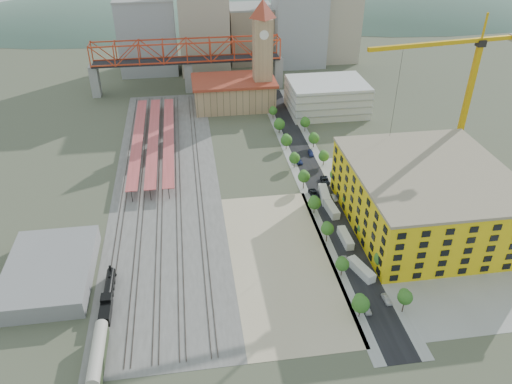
{
  "coord_description": "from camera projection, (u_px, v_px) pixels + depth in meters",
  "views": [
    {
      "loc": [
        -26.75,
        -136.94,
        89.68
      ],
      "look_at": [
        -8.22,
        -10.69,
        10.0
      ],
      "focal_mm": 35.0,
      "sensor_mm": 36.0,
      "label": 1
    }
  ],
  "objects": [
    {
      "name": "car_3",
      "position": [
        299.0,
        161.0,
        186.71
      ],
      "size": [
        2.54,
        5.28,
        1.48
      ],
      "primitive_type": "imported",
      "rotation": [
        0.0,
        0.0,
        0.09
      ],
      "color": "navy",
      "rests_on": "ground"
    },
    {
      "name": "sidewalk_west",
      "position": [
        297.0,
        174.0,
        179.59
      ],
      "size": [
        3.0,
        170.0,
        0.04
      ],
      "primitive_type": "cube",
      "color": "gray",
      "rests_on": "ground"
    },
    {
      "name": "construction_pad",
      "position": [
        430.0,
        222.0,
        154.46
      ],
      "size": [
        50.0,
        90.0,
        0.06
      ],
      "primitive_type": "cube",
      "color": "gray",
      "rests_on": "ground"
    },
    {
      "name": "locomotive",
      "position": [
        108.0,
        294.0,
        124.85
      ],
      "size": [
        2.57,
        19.86,
        4.97
      ],
      "color": "black",
      "rests_on": "ground"
    },
    {
      "name": "truss_bridge",
      "position": [
        187.0,
        54.0,
        240.77
      ],
      "size": [
        94.0,
        9.6,
        25.6
      ],
      "color": "gray",
      "rests_on": "ground"
    },
    {
      "name": "car_0",
      "position": [
        367.0,
        309.0,
        122.05
      ],
      "size": [
        1.63,
        3.98,
        1.35
      ],
      "primitive_type": "imported",
      "rotation": [
        0.0,
        0.0,
        -0.01
      ],
      "color": "#BCBCBC",
      "rests_on": "ground"
    },
    {
      "name": "skyline",
      "position": [
        244.0,
        24.0,
        273.99
      ],
      "size": [
        133.0,
        46.0,
        60.0
      ],
      "color": "#9EA0A3",
      "rests_on": "ground"
    },
    {
      "name": "sidewalk_east",
      "position": [
        327.0,
        172.0,
        180.94
      ],
      "size": [
        3.0,
        170.0,
        0.04
      ],
      "primitive_type": "cube",
      "color": "gray",
      "rests_on": "ground"
    },
    {
      "name": "street_asphalt",
      "position": [
        312.0,
        173.0,
        180.26
      ],
      "size": [
        12.0,
        170.0,
        0.06
      ],
      "primitive_type": "cube",
      "color": "black",
      "rests_on": "ground"
    },
    {
      "name": "dirt_lot",
      "position": [
        282.0,
        260.0,
        138.77
      ],
      "size": [
        28.0,
        67.0,
        0.06
      ],
      "primitive_type": "cube",
      "color": "tan",
      "rests_on": "ground"
    },
    {
      "name": "platform_canopies",
      "position": [
        153.0,
        137.0,
        196.32
      ],
      "size": [
        16.0,
        80.0,
        4.12
      ],
      "color": "#D95358",
      "rests_on": "ground"
    },
    {
      "name": "parking_garage",
      "position": [
        327.0,
        97.0,
        225.19
      ],
      "size": [
        34.0,
        26.0,
        14.0
      ],
      "primitive_type": "cube",
      "color": "silver",
      "rests_on": "ground"
    },
    {
      "name": "warehouse",
      "position": [
        50.0,
        271.0,
        131.09
      ],
      "size": [
        22.0,
        32.0,
        5.0
      ],
      "primitive_type": "cube",
      "color": "gray",
      "rests_on": "ground"
    },
    {
      "name": "distant_hills",
      "position": [
        272.0,
        111.0,
        431.62
      ],
      "size": [
        647.0,
        264.0,
        227.0
      ],
      "color": "#4C6B59",
      "rests_on": "ground"
    },
    {
      "name": "car_1",
      "position": [
        345.0,
        261.0,
        137.51
      ],
      "size": [
        1.87,
        4.17,
        1.33
      ],
      "primitive_type": "imported",
      "rotation": [
        0.0,
        0.0,
        -0.12
      ],
      "color": "#ABACB0",
      "rests_on": "ground"
    },
    {
      "name": "ground",
      "position": [
        276.0,
        199.0,
        165.72
      ],
      "size": [
        400.0,
        400.0,
        0.0
      ],
      "primitive_type": "plane",
      "color": "#474C38",
      "rests_on": "ground"
    },
    {
      "name": "rail_tracks",
      "position": [
        161.0,
        180.0,
        175.67
      ],
      "size": [
        26.56,
        160.0,
        0.18
      ],
      "color": "#382B23",
      "rests_on": "ground"
    },
    {
      "name": "coach",
      "position": [
        98.0,
        355.0,
        107.57
      ],
      "size": [
        2.85,
        16.55,
        5.19
      ],
      "color": "#26381E",
      "rests_on": "ground"
    },
    {
      "name": "construction_building",
      "position": [
        426.0,
        197.0,
        149.12
      ],
      "size": [
        44.6,
        50.6,
        18.8
      ],
      "color": "yellow",
      "rests_on": "ground"
    },
    {
      "name": "car_2",
      "position": [
        314.0,
        194.0,
        166.91
      ],
      "size": [
        3.07,
        5.83,
        1.56
      ],
      "primitive_type": "imported",
      "rotation": [
        0.0,
        0.0,
        0.09
      ],
      "color": "black",
      "rests_on": "ground"
    },
    {
      "name": "car_5",
      "position": [
        334.0,
        198.0,
        164.95
      ],
      "size": [
        1.77,
        4.2,
        1.35
      ],
      "primitive_type": "imported",
      "rotation": [
        0.0,
        0.0,
        0.09
      ],
      "color": "#A9A9AF",
      "rests_on": "ground"
    },
    {
      "name": "site_trailer_c",
      "position": [
        331.0,
        208.0,
        158.48
      ],
      "size": [
        3.28,
        9.82,
        2.64
      ],
      "primitive_type": "cube",
      "rotation": [
        0.0,
        0.0,
        0.08
      ],
      "color": "silver",
      "rests_on": "ground"
    },
    {
      "name": "clock_tower",
      "position": [
        263.0,
        45.0,
        218.64
      ],
      "size": [
        12.0,
        12.0,
        52.0
      ],
      "color": "tan",
      "rests_on": "ground"
    },
    {
      "name": "site_trailer_d",
      "position": [
        324.0,
        195.0,
        165.27
      ],
      "size": [
        3.65,
        10.36,
        2.78
      ],
      "primitive_type": "cube",
      "rotation": [
        0.0,
        0.0,
        -0.1
      ],
      "color": "silver",
      "rests_on": "ground"
    },
    {
      "name": "tower_crane",
      "position": [
        462.0,
        82.0,
        160.51
      ],
      "size": [
        52.35,
        9.13,
        56.17
      ],
      "color": "gold",
      "rests_on": "ground"
    },
    {
      "name": "street_trees",
      "position": [
        319.0,
        187.0,
        171.88
      ],
      "size": [
        15.4,
        124.4,
        8.0
      ],
      "color": "#255D1C",
      "rests_on": "ground"
    },
    {
      "name": "car_6",
      "position": [
        325.0,
        180.0,
        174.27
      ],
      "size": [
        2.99,
        5.88,
        1.59
      ],
      "primitive_type": "imported",
      "rotation": [
        0.0,
        0.0,
        -0.06
      ],
      "color": "black",
      "rests_on": "ground"
    },
    {
      "name": "site_trailer_b",
      "position": [
        345.0,
        238.0,
        145.47
      ],
      "size": [
        2.58,
        9.15,
        2.49
      ],
      "primitive_type": "cube",
      "rotation": [
        0.0,
        0.0,
        0.02
      ],
      "color": "silver",
      "rests_on": "ground"
    },
    {
      "name": "car_4",
      "position": [
        387.0,
        299.0,
        124.9
      ],
      "size": [
        1.98,
        4.18,
        1.38
      ],
      "primitive_type": "imported",
      "rotation": [
        0.0,
        0.0,
        0.09
      ],
      "color": "silver",
      "rests_on": "ground"
    },
    {
      "name": "site_trailer_a",
      "position": [
        361.0,
        270.0,
        133.55
      ],
      "size": [
        5.47,
        9.8,
        2.6
      ],
      "primitive_type": "cube",
      "rotation": [
        0.0,
        0.0,
        0.33
      ],
      "color": "silver",
      "rests_on": "ground"
    },
    {
      "name": "ballast_strip",
      "position": [
        167.0,
        180.0,
        175.95
      ],
      "size": [
        36.0,
        165.0,
        0.06
      ],
      "primitive_type": "cube",
      "color": "#605E59",
      "rests_on": "ground"
    },
    {
      "name": "car_7",
      "position": [
        311.0,
        153.0,
        192.02
      ],
      "size": [
        2.21,
        4.7,
        1.33
      ],
      "primitive_type": "imported",
      "rotation": [
        0.0,
        0.0,
        -0.08
      ],
      "color": "navy",
      "rests_on": "ground"
    },
    {
      "name": "station_hall",
      "position": [
        234.0,
        93.0,
        230.38
      ],
      "size": [
        38.0,
        24.0,
        13.1
      ],
      "color": "tan",
      "rests_on": "ground"
    }
  ]
}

